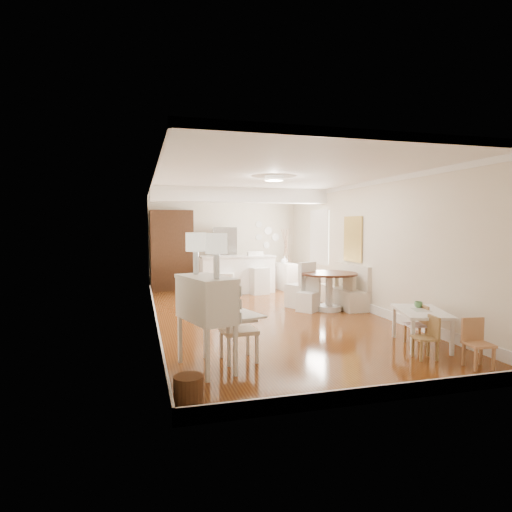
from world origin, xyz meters
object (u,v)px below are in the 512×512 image
gustavian_armchair (239,329)px  bar_stool_right (258,273)px  fridge (236,258)px  sideboard (286,277)px  slip_chair_near (308,292)px  kids_chair_c (479,344)px  breakfast_counter (237,274)px  dining_table (329,292)px  slip_chair_far (300,284)px  kids_table (421,328)px  secretary_bureau (206,323)px  kids_chair_b (416,324)px  bar_stool_left (227,278)px  kids_chair_a (425,337)px  pantry_cabinet (172,250)px  wicker_basket (189,391)px

gustavian_armchair → bar_stool_right: bar_stool_right is taller
fridge → sideboard: size_ratio=2.21×
slip_chair_near → fridge: (-0.70, 3.97, 0.49)m
kids_chair_c → breakfast_counter: (-1.61, 6.97, 0.19)m
dining_table → slip_chair_near: (-0.48, 0.03, -0.00)m
dining_table → sideboard: 3.10m
fridge → sideboard: (1.27, -0.89, -0.51)m
breakfast_counter → kids_chair_c: bearing=-77.0°
slip_chair_far → kids_table: bearing=75.1°
secretary_bureau → kids_chair_b: secretary_bureau is taller
slip_chair_near → slip_chair_far: 0.49m
secretary_bureau → dining_table: size_ratio=0.99×
kids_chair_c → sideboard: 7.13m
slip_chair_near → slip_chair_far: size_ratio=0.79×
secretary_bureau → kids_chair_c: size_ratio=1.87×
kids_table → slip_chair_near: (-0.66, 2.95, 0.14)m
slip_chair_far → kids_chair_c: bearing=73.1°
secretary_bureau → dining_table: secretary_bureau is taller
sideboard → bar_stool_left: bearing=-173.0°
kids_chair_c → bar_stool_left: bearing=113.9°
dining_table → bar_stool_right: size_ratio=1.06×
fridge → bar_stool_right: bearing=-77.7°
bar_stool_left → dining_table: bearing=-36.0°
kids_chair_a → gustavian_armchair: bearing=-95.4°
kids_table → pantry_cabinet: pantry_cabinet is taller
slip_chair_far → bar_stool_right: size_ratio=0.91×
slip_chair_near → breakfast_counter: bearing=157.6°
kids_chair_b → bar_stool_right: size_ratio=0.54×
wicker_basket → bar_stool_left: (1.78, 6.80, 0.32)m
sideboard → slip_chair_near: bearing=-108.7°
fridge → secretary_bureau: bearing=-105.7°
dining_table → slip_chair_near: dining_table is taller
wicker_basket → pantry_cabinet: 8.30m
kids_chair_b → breakfast_counter: 5.96m
kids_chair_a → sideboard: (0.27, 6.61, 0.08)m
gustavian_armchair → breakfast_counter: size_ratio=0.42×
slip_chair_far → pantry_cabinet: bearing=-79.4°
breakfast_counter → bar_stool_right: size_ratio=1.78×
wicker_basket → slip_chair_near: (3.05, 4.23, 0.26)m
kids_chair_a → fridge: 7.59m
secretary_bureau → slip_chair_far: (2.70, 3.63, -0.08)m
kids_chair_a → pantry_cabinet: (-2.89, 7.53, 0.85)m
wicker_basket → bar_stool_right: bearing=68.7°
gustavian_armchair → kids_chair_a: bearing=-107.7°
bar_stool_right → fridge: fridge is taller
dining_table → bar_stool_left: (-1.75, 2.60, 0.06)m
wicker_basket → pantry_cabinet: pantry_cabinet is taller
gustavian_armchair → dining_table: gustavian_armchair is taller
bar_stool_left → breakfast_counter: bearing=62.8°
pantry_cabinet → sideboard: 3.38m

